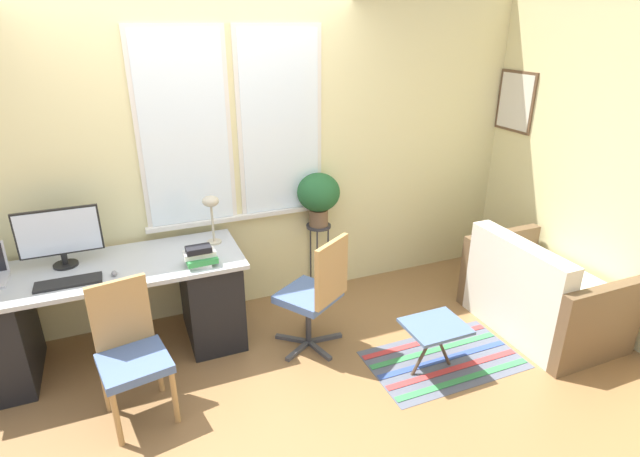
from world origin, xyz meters
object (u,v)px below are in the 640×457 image
Objects in this scene: desk_chair_wooden at (130,350)px; couch_loveseat at (539,296)px; potted_plant at (319,194)px; monitor at (59,235)px; mouse at (114,273)px; desk_lamp at (211,207)px; plant_stand at (319,236)px; office_chair_swivel at (316,293)px; keyboard at (69,282)px; book_stack at (200,256)px; folding_stool at (435,329)px.

desk_chair_wooden is 0.78× the size of couch_loveseat.
monitor is at bearing -174.85° from potted_plant.
mouse is 0.84m from desk_lamp.
desk_chair_wooden is at bearing -149.71° from plant_stand.
office_chair_swivel reaches higher than desk_chair_wooden.
monitor reaches higher than mouse.
keyboard is 2.04m from plant_stand.
couch_loveseat is (2.40, -1.02, -0.76)m from desk_lamp.
keyboard is 3.53m from couch_loveseat.
monitor is 3.67m from couch_loveseat.
plant_stand is 0.39m from potted_plant.
office_chair_swivel is at bearing -2.10° from desk_chair_wooden.
monitor is 8.50× the size of mouse.
office_chair_swivel is at bearing -113.51° from potted_plant.
mouse is (0.31, -0.29, -0.22)m from monitor.
office_chair_swivel is 1.38× the size of plant_stand.
book_stack reaches higher than mouse.
desk_chair_wooden is 3.11m from couch_loveseat.
book_stack is at bearing 28.56° from desk_chair_wooden.
office_chair_swivel is (1.64, -0.30, -0.28)m from keyboard.
potted_plant is at bearing 0.00° from plant_stand.
mouse is at bearing 83.77° from desk_chair_wooden.
mouse is 0.07× the size of office_chair_swivel.
office_chair_swivel is 0.85m from plant_stand.
folding_stool is at bearing -76.24° from potted_plant.
keyboard is 6.49× the size of mouse.
book_stack is 0.54× the size of folding_stool.
desk_lamp is 1.09m from plant_stand.
mouse is 0.09× the size of plant_stand.
couch_loveseat is at bearing -23.08° from desk_lamp.
folding_stool is (1.45, -0.82, -0.47)m from book_stack.
monitor is 1.29× the size of folding_stool.
office_chair_swivel reaches higher than couch_loveseat.
couch_loveseat reaches higher than plant_stand.
keyboard is at bearing -43.47° from office_chair_swivel.
desk_lamp is 0.33× the size of couch_loveseat.
office_chair_swivel is 0.98m from potted_plant.
monitor is 2.69m from folding_stool.
couch_loveseat is 1.90m from plant_stand.
keyboard is at bearing -166.48° from plant_stand.
desk_lamp is 0.41× the size of office_chair_swivel.
office_chair_swivel is 2.22× the size of folding_stool.
desk_lamp is (1.02, 0.29, 0.29)m from keyboard.
folding_stool is (2.34, -1.17, -0.64)m from monitor.
couch_loveseat is (3.42, -0.73, -0.47)m from keyboard.
potted_plant is (1.69, 0.47, 0.20)m from mouse.
desk_lamp reaches higher than mouse.
keyboard is at bearing 175.92° from book_stack.
book_stack reaches higher than keyboard.
folding_stool is (1.29, -1.17, -0.70)m from desk_lamp.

